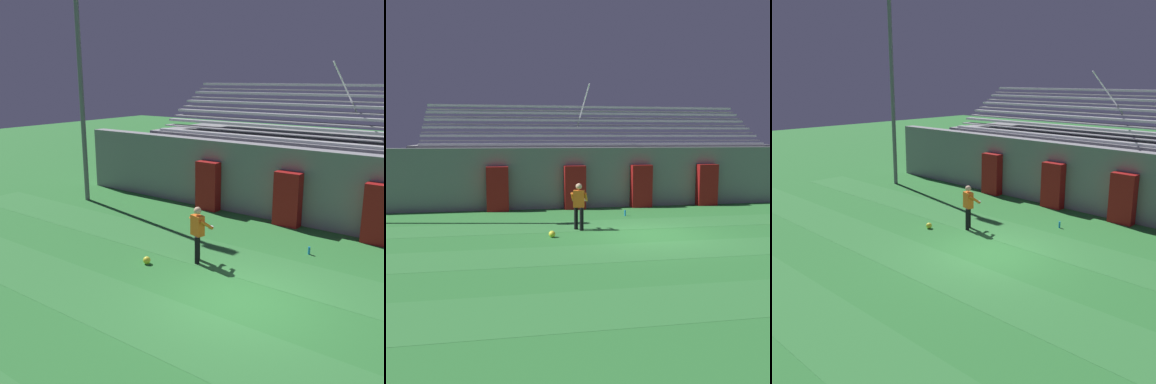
{
  "view_description": "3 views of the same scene",
  "coord_description": "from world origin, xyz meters",
  "views": [
    {
      "loc": [
        4.89,
        -8.71,
        5.24
      ],
      "look_at": [
        -3.17,
        2.27,
        1.78
      ],
      "focal_mm": 42.0,
      "sensor_mm": 36.0,
      "label": 1
    },
    {
      "loc": [
        -5.14,
        -14.12,
        3.28
      ],
      "look_at": [
        -2.44,
        0.53,
        1.46
      ],
      "focal_mm": 42.0,
      "sensor_mm": 36.0,
      "label": 2
    },
    {
      "loc": [
        8.79,
        -10.4,
        5.51
      ],
      "look_at": [
        -1.62,
        0.41,
        1.7
      ],
      "focal_mm": 42.0,
      "sensor_mm": 36.0,
      "label": 3
    }
  ],
  "objects": [
    {
      "name": "back_wall",
      "position": [
        0.0,
        6.5,
        1.4
      ],
      "size": [
        24.0,
        0.6,
        2.8
      ],
      "primitive_type": "cube",
      "color": "gray",
      "rests_on": "ground"
    },
    {
      "name": "ground_plane",
      "position": [
        0.0,
        0.0,
        0.0
      ],
      "size": [
        80.0,
        80.0,
        0.0
      ],
      "primitive_type": "plane",
      "color": "#2D7533"
    },
    {
      "name": "floodlight_pole",
      "position": [
        -10.25,
        4.05,
        6.07
      ],
      "size": [
        0.9,
        0.36,
        9.87
      ],
      "color": "slate",
      "rests_on": "ground"
    },
    {
      "name": "padding_pillar_far_left",
      "position": [
        -5.07,
        5.95,
        0.99
      ],
      "size": [
        0.97,
        0.44,
        1.99
      ],
      "primitive_type": "cube",
      "color": "maroon",
      "rests_on": "ground"
    },
    {
      "name": "soccer_ball",
      "position": [
        -3.35,
        0.29,
        0.11
      ],
      "size": [
        0.22,
        0.22,
        0.22
      ],
      "primitive_type": "sphere",
      "color": "yellow",
      "rests_on": "ground"
    },
    {
      "name": "padding_pillar_gate_right",
      "position": [
        1.59,
        5.95,
        0.99
      ],
      "size": [
        0.97,
        0.44,
        1.99
      ],
      "primitive_type": "cube",
      "color": "maroon",
      "rests_on": "ground"
    },
    {
      "name": "turf_stripe_near",
      "position": [
        0.0,
        -6.0,
        0.0
      ],
      "size": [
        28.0,
        2.01,
        0.01
      ],
      "primitive_type": "cube",
      "color": "#337A38",
      "rests_on": "ground"
    },
    {
      "name": "turf_stripe_far",
      "position": [
        0.0,
        2.03,
        0.0
      ],
      "size": [
        28.0,
        2.01,
        0.01
      ],
      "primitive_type": "cube",
      "color": "#337A38",
      "rests_on": "ground"
    },
    {
      "name": "padding_pillar_gate_left",
      "position": [
        -1.59,
        5.95,
        0.99
      ],
      "size": [
        0.97,
        0.44,
        1.99
      ],
      "primitive_type": "cube",
      "color": "maroon",
      "rests_on": "ground"
    },
    {
      "name": "water_bottle",
      "position": [
        0.17,
        3.78,
        0.12
      ],
      "size": [
        0.07,
        0.07,
        0.24
      ],
      "primitive_type": "cylinder",
      "color": "#1E8CD8",
      "rests_on": "ground"
    },
    {
      "name": "goalkeeper",
      "position": [
        -2.26,
        1.32,
        0.95
      ],
      "size": [
        0.68,
        0.67,
        1.67
      ],
      "color": "black",
      "rests_on": "ground"
    },
    {
      "name": "bleacher_stand",
      "position": [
        -0.0,
        9.19,
        1.51
      ],
      "size": [
        18.0,
        4.75,
        5.83
      ],
      "color": "gray",
      "rests_on": "ground"
    },
    {
      "name": "turf_stripe_mid",
      "position": [
        0.0,
        -1.98,
        0.0
      ],
      "size": [
        28.0,
        2.01,
        0.01
      ],
      "primitive_type": "cube",
      "color": "#337A38",
      "rests_on": "ground"
    }
  ]
}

